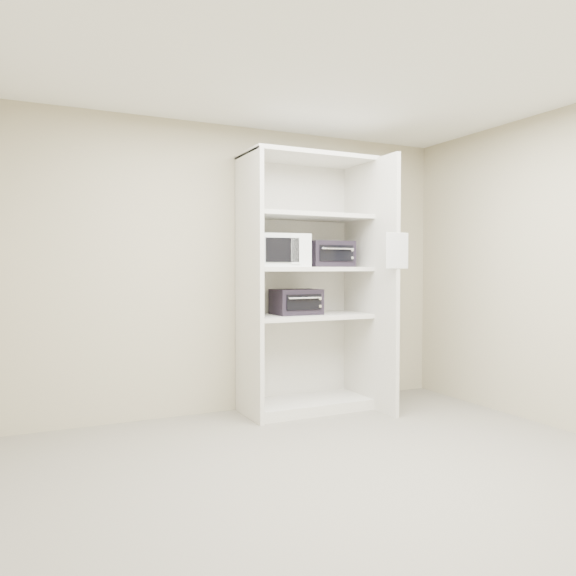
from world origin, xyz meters
name	(u,v)px	position (x,y,z in m)	size (l,w,h in m)	color
floor	(344,481)	(0.00, 0.00, 0.00)	(4.50, 4.00, 0.01)	#686459
ceiling	(346,52)	(0.00, 0.00, 2.70)	(4.50, 4.00, 0.01)	white
wall_back	(235,269)	(0.00, 2.00, 1.35)	(4.50, 0.02, 2.70)	tan
shelving_unit	(311,292)	(0.67, 1.70, 1.13)	(1.24, 0.92, 2.42)	silver
microwave	(279,251)	(0.32, 1.70, 1.52)	(0.50, 0.38, 0.30)	white
toaster_oven_upper	(328,254)	(0.87, 1.73, 1.50)	(0.44, 0.33, 0.25)	black
toaster_oven_lower	(296,302)	(0.51, 1.72, 1.04)	(0.43, 0.33, 0.24)	black
paper_sign	(397,251)	(1.20, 1.07, 1.52)	(0.25, 0.01, 0.32)	white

